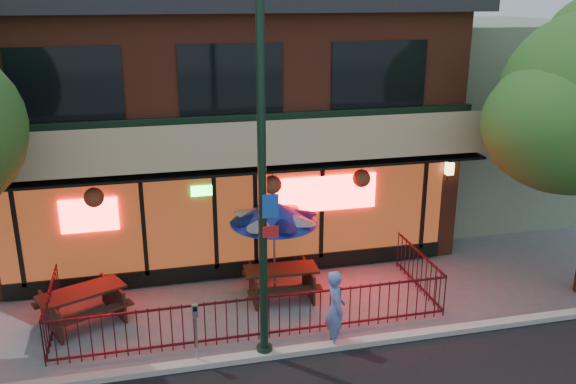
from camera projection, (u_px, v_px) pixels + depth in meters
name	position (u px, v px, depth m)	size (l,w,h in m)	color
ground	(261.00, 344.00, 12.54)	(80.00, 80.00, 0.00)	gray
curb	(265.00, 355.00, 12.06)	(80.00, 0.25, 0.12)	#999993
restaurant_building	(213.00, 91.00, 17.82)	(12.96, 9.49, 8.05)	brown
neighbor_building	(476.00, 112.00, 20.70)	(6.00, 7.00, 6.00)	gray
patio_fence	(256.00, 305.00, 12.81)	(8.44, 2.62, 1.00)	#400D14
street_light	(263.00, 207.00, 11.18)	(0.43, 0.32, 7.00)	black
picnic_table_left	(82.00, 301.00, 13.23)	(2.20, 1.99, 0.76)	#3A1C15
picnic_table_right	(281.00, 278.00, 14.37)	(1.78, 1.40, 0.73)	#301E11
patio_umbrella	(274.00, 212.00, 14.19)	(2.07, 2.07, 2.36)	gray
pedestrian	(336.00, 308.00, 12.29)	(0.60, 0.40, 1.65)	#5973B2
parking_meter_near	(196.00, 324.00, 11.60)	(0.12, 0.10, 1.30)	#979A9F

